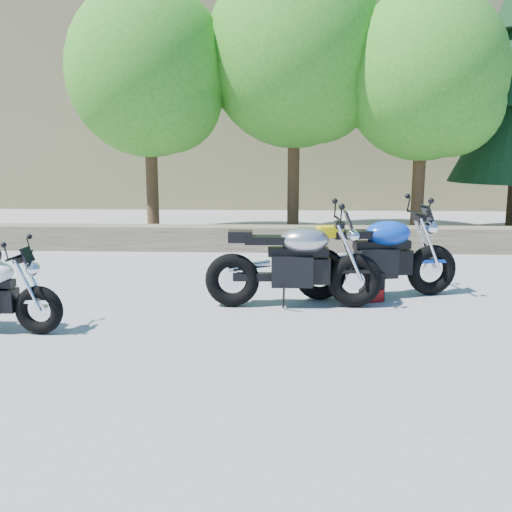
# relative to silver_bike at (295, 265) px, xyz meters

# --- Properties ---
(ground) EXTENTS (90.00, 90.00, 0.00)m
(ground) POSITION_rel_silver_bike_xyz_m (-0.70, -1.33, -0.58)
(ground) COLOR gray
(ground) RESTS_ON ground
(stone_wall) EXTENTS (22.00, 0.55, 0.50)m
(stone_wall) POSITION_rel_silver_bike_xyz_m (-0.70, 4.17, -0.33)
(stone_wall) COLOR brown
(stone_wall) RESTS_ON ground
(hillside) EXTENTS (80.00, 30.00, 15.00)m
(hillside) POSITION_rel_silver_bike_xyz_m (2.30, 26.67, 6.92)
(hillside) COLOR #716546
(hillside) RESTS_ON ground
(tree_decid_left) EXTENTS (3.67, 3.67, 5.62)m
(tree_decid_left) POSITION_rel_silver_bike_xyz_m (-3.09, 5.81, 3.06)
(tree_decid_left) COLOR #382314
(tree_decid_left) RESTS_ON ground
(tree_decid_mid) EXTENTS (4.08, 4.08, 6.24)m
(tree_decid_mid) POSITION_rel_silver_bike_xyz_m (0.21, 6.21, 3.46)
(tree_decid_mid) COLOR #382314
(tree_decid_mid) RESTS_ON ground
(tree_decid_right) EXTENTS (3.54, 3.54, 5.41)m
(tree_decid_right) POSITION_rel_silver_bike_xyz_m (3.01, 5.61, 2.92)
(tree_decid_right) COLOR #382314
(tree_decid_right) RESTS_ON ground
(silver_bike) EXTENTS (2.36, 0.75, 1.18)m
(silver_bike) POSITION_rel_silver_bike_xyz_m (0.00, 0.00, 0.00)
(silver_bike) COLOR black
(silver_bike) RESTS_ON ground
(blue_bike) EXTENTS (2.37, 0.84, 1.20)m
(blue_bike) POSITION_rel_silver_bike_xyz_m (1.19, 0.55, 0.01)
(blue_bike) COLOR black
(blue_bike) RESTS_ON ground
(backpack) EXTENTS (0.34, 0.32, 0.40)m
(backpack) POSITION_rel_silver_bike_xyz_m (1.08, 0.37, -0.38)
(backpack) COLOR black
(backpack) RESTS_ON ground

